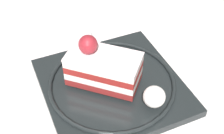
# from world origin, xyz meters

# --- Properties ---
(ground_plane) EXTENTS (2.40, 2.40, 0.00)m
(ground_plane) POSITION_xyz_m (0.00, 0.00, 0.00)
(ground_plane) COLOR silver
(dessert_plate) EXTENTS (0.22, 0.22, 0.02)m
(dessert_plate) POSITION_xyz_m (-0.03, -0.02, 0.01)
(dessert_plate) COLOR black
(dessert_plate) RESTS_ON ground_plane
(cake_slice) EXTENTS (0.12, 0.12, 0.08)m
(cake_slice) POSITION_xyz_m (-0.02, -0.03, 0.05)
(cake_slice) COLOR maroon
(cake_slice) RESTS_ON dessert_plate
(whipped_cream_dollop) EXTENTS (0.03, 0.03, 0.03)m
(whipped_cream_dollop) POSITION_xyz_m (-0.06, 0.05, 0.04)
(whipped_cream_dollop) COLOR white
(whipped_cream_dollop) RESTS_ON dessert_plate
(fork) EXTENTS (0.02, 0.12, 0.00)m
(fork) POSITION_xyz_m (-0.04, -0.11, 0.02)
(fork) COLOR silver
(fork) RESTS_ON dessert_plate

